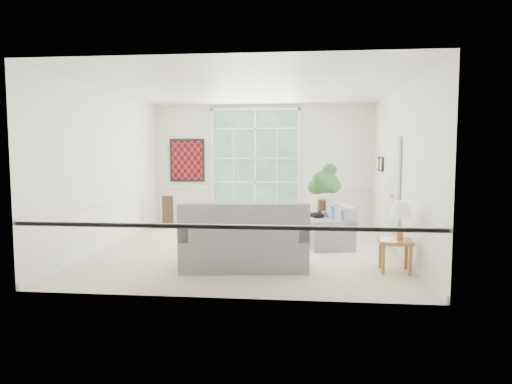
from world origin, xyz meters
TOP-DOWN VIEW (x-y plane):
  - floor at (0.00, 0.00)m, footprint 5.50×6.00m
  - ceiling at (0.00, 0.00)m, footprint 5.50×6.00m
  - wall_back at (0.00, 3.00)m, footprint 5.50×0.02m
  - wall_front at (0.00, -3.00)m, footprint 5.50×0.02m
  - wall_left at (-2.75, 0.00)m, footprint 0.02×6.00m
  - wall_right at (2.75, 0.00)m, footprint 0.02×6.00m
  - window_back at (-0.20, 2.96)m, footprint 2.30×0.08m
  - entry_door at (2.71, 0.60)m, footprint 0.08×0.90m
  - door_sidelight at (2.71, -0.03)m, footprint 0.08×0.26m
  - wall_art at (-1.95, 2.95)m, footprint 0.90×0.06m
  - wall_frame_near at (2.71, 1.75)m, footprint 0.04×0.26m
  - wall_frame_far at (2.71, 2.15)m, footprint 0.04×0.26m
  - loveseat_right at (1.45, 0.47)m, footprint 1.04×1.61m
  - loveseat_front at (0.08, -1.44)m, footprint 2.05×1.22m
  - coffee_table at (-0.42, 0.48)m, footprint 1.06×0.59m
  - pewter_bowl at (-0.46, 0.43)m, footprint 0.35×0.35m
  - window_bench at (-0.13, 2.65)m, footprint 1.91×0.60m
  - end_table at (1.48, 1.51)m, footprint 0.61×0.61m
  - houseplant at (1.47, 1.58)m, footprint 0.83×0.83m
  - side_table at (2.40, -1.49)m, footprint 0.51×0.51m
  - table_lamp at (2.47, -1.47)m, footprint 0.37×0.37m
  - pet_bed at (-1.66, 2.60)m, footprint 0.44×0.44m
  - floor_speaker at (-2.22, 2.07)m, footprint 0.27×0.23m
  - cat at (1.27, 0.97)m, footprint 0.36×0.26m

SIDE VIEW (x-z plane):
  - floor at x=0.00m, z-range -0.01..0.00m
  - pet_bed at x=-1.66m, z-range 0.00..0.11m
  - coffee_table at x=-0.42m, z-range 0.00..0.39m
  - window_bench at x=-0.13m, z-range 0.00..0.44m
  - end_table at x=1.48m, z-range 0.00..0.49m
  - side_table at x=2.40m, z-range 0.00..0.50m
  - floor_speaker at x=-2.22m, z-range 0.00..0.77m
  - loveseat_right at x=1.45m, z-range 0.00..0.81m
  - pewter_bowl at x=-0.46m, z-range 0.39..0.46m
  - cat at x=1.27m, z-range 0.41..0.58m
  - loveseat_front at x=0.08m, z-range 0.00..1.06m
  - table_lamp at x=2.47m, z-range 0.50..1.08m
  - houseplant at x=1.47m, z-range 0.49..1.59m
  - entry_door at x=2.71m, z-range 0.00..2.10m
  - door_sidelight at x=2.71m, z-range 0.20..2.10m
  - wall_back at x=0.00m, z-range 0.00..3.00m
  - wall_front at x=0.00m, z-range 0.00..3.00m
  - wall_left at x=-2.75m, z-range 0.00..3.00m
  - wall_right at x=2.75m, z-range 0.00..3.00m
  - wall_frame_near at x=2.71m, z-range 1.39..1.71m
  - wall_frame_far at x=2.71m, z-range 1.39..1.71m
  - wall_art at x=-1.95m, z-range 1.05..2.15m
  - window_back at x=-0.20m, z-range 0.45..2.85m
  - ceiling at x=0.00m, z-range 2.99..3.01m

